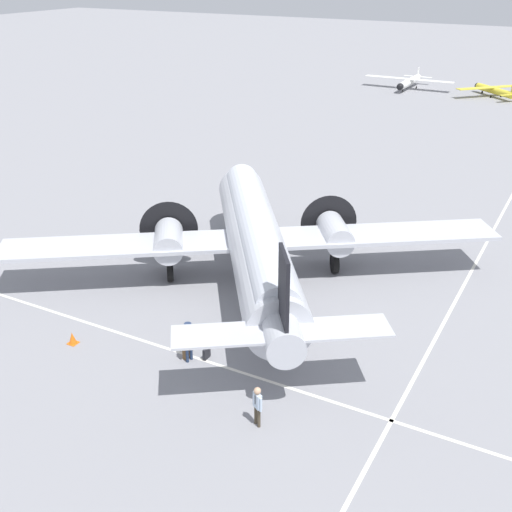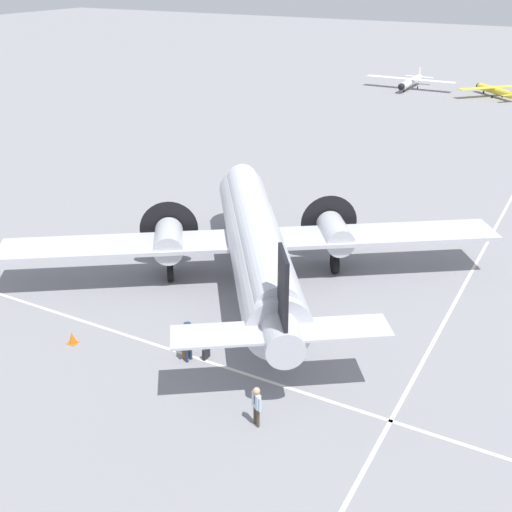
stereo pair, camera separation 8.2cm
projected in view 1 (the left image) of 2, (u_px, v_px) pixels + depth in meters
ground_plane at (256, 287)px, 32.81m from camera, size 300.00×300.00×0.00m
apron_line_eastwest at (438, 333)px, 28.77m from camera, size 120.00×0.16×0.01m
apron_line_northsouth at (180, 352)px, 27.36m from camera, size 0.16×120.00×0.01m
airliner_main at (255, 237)px, 32.11m from camera, size 19.59×22.53×6.03m
crew_foreground at (257, 402)px, 22.70m from camera, size 0.35×0.49×1.63m
passenger_boarding at (188, 337)px, 26.35m from camera, size 0.61×0.33×1.80m
suitcase_near_door at (187, 352)px, 26.89m from camera, size 0.38×0.20×0.63m
suitcase_upright_spare at (207, 353)px, 26.86m from camera, size 0.44×0.12×0.54m
light_aircraft_distant at (494, 90)px, 77.47m from camera, size 7.80×7.62×1.91m
light_aircraft_taxiing at (409, 82)px, 82.11m from camera, size 8.45×11.43×2.16m
traffic_cone at (72, 338)px, 27.91m from camera, size 0.41×0.41×0.55m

